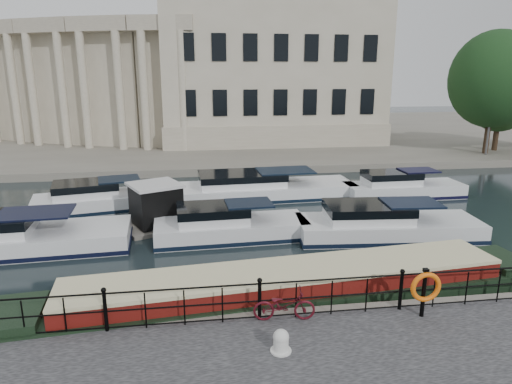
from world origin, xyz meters
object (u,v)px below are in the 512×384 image
(life_ring_post, at_px, (425,288))
(narrowboat, at_px, (289,294))
(mooring_bollard, at_px, (281,341))
(harbour_hut, at_px, (156,208))
(bicycle, at_px, (284,305))

(life_ring_post, distance_m, narrowboat, 4.08)
(life_ring_post, bearing_deg, mooring_bollard, -166.28)
(mooring_bollard, distance_m, life_ring_post, 4.31)
(mooring_bollard, bearing_deg, harbour_hut, 108.19)
(life_ring_post, xyz_separation_m, harbour_hut, (-7.85, 10.26, -0.48))
(mooring_bollard, height_order, harbour_hut, harbour_hut)
(bicycle, xyz_separation_m, harbour_hut, (-4.07, 9.86, -0.04))
(life_ring_post, bearing_deg, harbour_hut, 127.42)
(mooring_bollard, xyz_separation_m, life_ring_post, (4.15, 1.01, 0.61))
(bicycle, relative_size, mooring_bollard, 2.89)
(narrowboat, bearing_deg, harbour_hut, 113.93)
(bicycle, xyz_separation_m, life_ring_post, (3.78, -0.40, 0.44))
(bicycle, bearing_deg, narrowboat, -10.25)
(bicycle, xyz_separation_m, narrowboat, (0.51, 1.80, -0.62))
(bicycle, bearing_deg, harbour_hut, 28.06)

